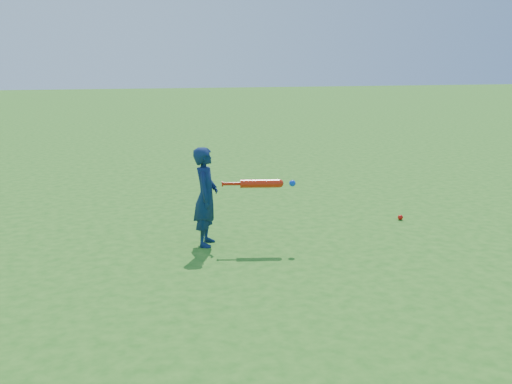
{
  "coord_description": "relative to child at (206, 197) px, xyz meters",
  "views": [
    {
      "loc": [
        -1.32,
        -5.42,
        1.78
      ],
      "look_at": [
        0.33,
        -0.13,
        0.54
      ],
      "focal_mm": 40.0,
      "sensor_mm": 36.0,
      "label": 1
    }
  ],
  "objects": [
    {
      "name": "ground",
      "position": [
        0.16,
        0.0,
        -0.5
      ],
      "size": [
        80.0,
        80.0,
        0.0
      ],
      "primitive_type": "plane",
      "color": "#286B19",
      "rests_on": "ground"
    },
    {
      "name": "child",
      "position": [
        0.0,
        0.0,
        0.0
      ],
      "size": [
        0.35,
        0.42,
        0.99
      ],
      "primitive_type": "imported",
      "rotation": [
        0.0,
        0.0,
        1.19
      ],
      "color": "#10224A",
      "rests_on": "ground"
    },
    {
      "name": "ground_ball_red",
      "position": [
        2.38,
        0.25,
        -0.47
      ],
      "size": [
        0.06,
        0.06,
        0.06
      ],
      "primitive_type": "sphere",
      "color": "red",
      "rests_on": "ground"
    },
    {
      "name": "bat_swing",
      "position": [
        0.54,
        -0.19,
        0.14
      ],
      "size": [
        0.72,
        0.24,
        0.08
      ],
      "rotation": [
        0.0,
        0.0,
        -0.26
      ],
      "color": "red",
      "rests_on": "ground"
    }
  ]
}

